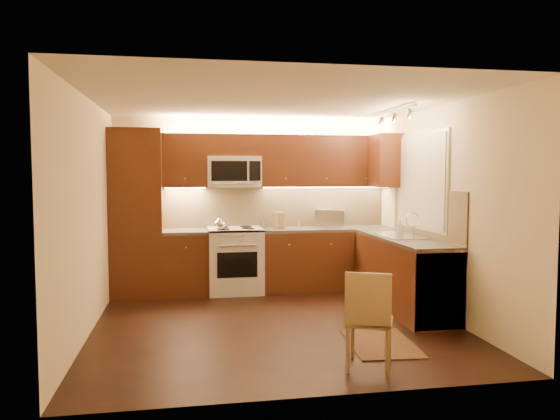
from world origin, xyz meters
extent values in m
cube|color=black|center=(0.00, 0.00, 0.00)|extent=(4.00, 4.00, 0.01)
cube|color=beige|center=(0.00, 0.00, 2.50)|extent=(4.00, 4.00, 0.01)
cube|color=beige|center=(0.00, 2.00, 1.25)|extent=(4.00, 0.01, 2.50)
cube|color=beige|center=(0.00, -2.00, 1.25)|extent=(4.00, 0.01, 2.50)
cube|color=beige|center=(-2.00, 0.00, 1.25)|extent=(0.01, 4.00, 2.50)
cube|color=beige|center=(2.00, 0.00, 1.25)|extent=(0.01, 4.00, 2.50)
cube|color=#441B0E|center=(-1.65, 1.70, 1.15)|extent=(0.70, 0.60, 2.30)
cube|color=#441B0E|center=(-0.99, 1.70, 0.43)|extent=(0.62, 0.60, 0.86)
cube|color=#3B3936|center=(-0.99, 1.70, 0.88)|extent=(0.62, 0.60, 0.04)
cube|color=#441B0E|center=(1.04, 1.70, 0.43)|extent=(1.92, 0.60, 0.86)
cube|color=#3B3936|center=(1.04, 1.70, 0.88)|extent=(1.92, 0.60, 0.04)
cube|color=#441B0E|center=(1.70, 0.40, 0.43)|extent=(0.60, 2.00, 0.86)
cube|color=#3B3936|center=(1.70, 0.40, 0.88)|extent=(0.60, 2.00, 0.04)
cube|color=silver|center=(1.70, -0.30, 0.43)|extent=(0.58, 0.60, 0.84)
cube|color=tan|center=(0.35, 1.99, 1.20)|extent=(3.30, 0.02, 0.60)
cube|color=tan|center=(1.99, 0.40, 1.20)|extent=(0.02, 2.00, 0.60)
cube|color=#441B0E|center=(-0.99, 1.82, 1.88)|extent=(0.62, 0.35, 0.75)
cube|color=#441B0E|center=(1.04, 1.82, 1.88)|extent=(1.92, 0.35, 0.75)
cube|color=#441B0E|center=(-0.30, 1.82, 2.09)|extent=(0.76, 0.35, 0.31)
cube|color=#441B0E|center=(1.82, 1.40, 1.88)|extent=(0.35, 0.50, 0.75)
cube|color=silver|center=(1.99, 0.55, 1.60)|extent=(0.03, 1.44, 1.24)
cube|color=silver|center=(1.97, 0.55, 1.60)|extent=(0.02, 1.36, 1.16)
cube|color=silver|center=(1.55, 0.40, 2.46)|extent=(0.04, 1.20, 0.03)
cube|color=silver|center=(1.15, 1.82, 1.03)|extent=(0.53, 0.48, 0.26)
cube|color=olive|center=(0.34, 1.72, 1.02)|extent=(0.15, 0.20, 0.24)
cylinder|color=silver|center=(0.14, 1.82, 0.95)|extent=(0.05, 0.05, 0.10)
cylinder|color=brown|center=(0.44, 1.87, 0.95)|extent=(0.05, 0.05, 0.10)
cylinder|color=silver|center=(0.30, 1.93, 0.95)|extent=(0.06, 0.06, 0.10)
cylinder|color=olive|center=(0.69, 1.94, 0.94)|extent=(0.06, 0.06, 0.08)
imported|color=#B0AFB3|center=(1.79, 0.75, 0.99)|extent=(0.10, 0.11, 0.18)
cube|color=black|center=(0.91, -0.90, 0.01)|extent=(0.69, 0.98, 0.01)
camera|label=1|loc=(-0.98, -5.84, 1.70)|focal=34.18mm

